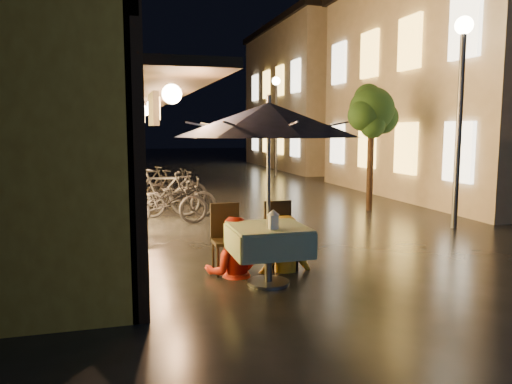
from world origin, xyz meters
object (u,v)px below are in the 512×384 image
object	(u,v)px
person_orange	(232,218)
bicycle_0	(165,203)
patio_umbrella	(269,120)
table_lantern	(273,218)
person_yellow	(284,217)
streetlamp_near	(461,84)
cafe_table	(268,240)

from	to	relation	value
person_orange	bicycle_0	xyz separation A→B (m)	(-0.57, 3.92, -0.32)
patio_umbrella	bicycle_0	xyz separation A→B (m)	(-0.93, 4.46, -1.67)
table_lantern	person_yellow	bearing A→B (deg)	61.73
table_lantern	person_orange	world-z (taller)	person_orange
streetlamp_near	person_orange	world-z (taller)	streetlamp_near
person_yellow	bicycle_0	distance (m)	4.14
table_lantern	streetlamp_near	bearing A→B (deg)	29.92
cafe_table	patio_umbrella	xyz separation A→B (m)	(0.00, 0.00, 1.56)
patio_umbrella	table_lantern	distance (m)	1.25
streetlamp_near	person_yellow	world-z (taller)	streetlamp_near
streetlamp_near	person_orange	bearing A→B (deg)	-158.69
patio_umbrella	person_orange	distance (m)	1.49
table_lantern	person_yellow	distance (m)	0.87
person_orange	person_yellow	world-z (taller)	person_orange
cafe_table	person_yellow	distance (m)	0.71
person_orange	person_yellow	size ratio (longest dim) A/B	1.03
patio_umbrella	person_orange	xyz separation A→B (m)	(-0.36, 0.54, -1.34)
patio_umbrella	person_yellow	distance (m)	1.53
streetlamp_near	person_orange	size ratio (longest dim) A/B	2.63
person_orange	cafe_table	bearing A→B (deg)	133.18
person_yellow	bicycle_0	xyz separation A→B (m)	(-1.34, 3.91, -0.30)
patio_umbrella	bicycle_0	world-z (taller)	patio_umbrella
cafe_table	bicycle_0	distance (m)	4.56
streetlamp_near	person_yellow	xyz separation A→B (m)	(-4.39, -2.00, -2.14)
person_orange	bicycle_0	world-z (taller)	person_orange
streetlamp_near	bicycle_0	bearing A→B (deg)	161.53
cafe_table	person_orange	size ratio (longest dim) A/B	0.62
table_lantern	bicycle_0	xyz separation A→B (m)	(-0.93, 4.67, -0.44)
person_orange	bicycle_0	distance (m)	3.97
cafe_table	person_orange	bearing A→B (deg)	123.55
streetlamp_near	person_orange	distance (m)	5.92
bicycle_0	patio_umbrella	bearing A→B (deg)	-169.46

